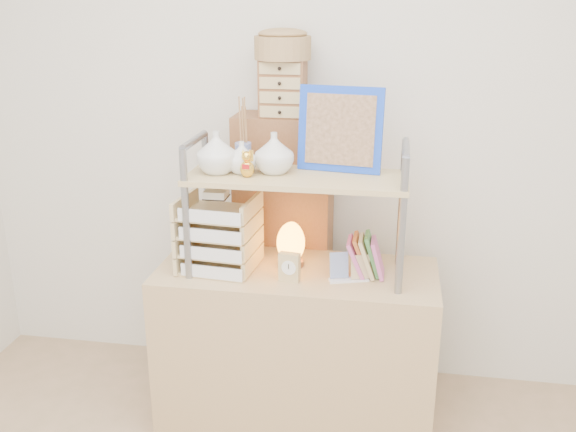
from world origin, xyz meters
name	(u,v)px	position (x,y,z in m)	size (l,w,h in m)	color
room_shell	(251,63)	(0.00, 0.39, 1.69)	(3.42, 3.41, 2.61)	silver
desk	(296,347)	(0.00, 1.20, 0.38)	(1.20, 0.50, 0.75)	tan
cabinet	(284,253)	(-0.12, 1.57, 0.68)	(0.45, 0.24, 1.35)	brown
hutch	(281,169)	(-0.07, 1.21, 1.19)	(0.90, 0.34, 0.77)	gray
letter_tray	(218,238)	(-0.33, 1.16, 0.89)	(0.31, 0.30, 0.36)	tan
salt_lamp	(291,244)	(-0.03, 1.25, 0.85)	(0.13, 0.12, 0.20)	brown
desk_clock	(289,267)	(-0.01, 1.09, 0.81)	(0.09, 0.05, 0.12)	tan
postcard_stand	(349,273)	(0.23, 1.14, 0.78)	(0.17, 0.10, 0.12)	white
drawer_chest	(283,88)	(-0.12, 1.55, 1.48)	(0.20, 0.16, 0.25)	brown
woven_basket	(283,48)	(-0.12, 1.55, 1.65)	(0.25, 0.25, 0.10)	olive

